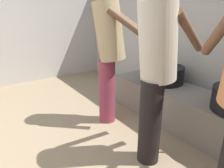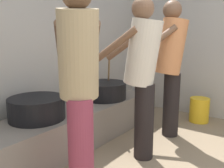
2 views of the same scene
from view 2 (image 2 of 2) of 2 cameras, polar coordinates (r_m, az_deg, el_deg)
The scene contains 8 objects.
block_enclosure_rear at distance 2.93m, azimuth -22.97°, elevation 4.90°, with size 5.26×0.20×1.97m, color #ADA8A0.
hearth_ledge at distance 3.02m, azimuth -7.89°, elevation -9.26°, with size 2.34×0.60×0.43m, color slate.
cooking_pot_main at distance 3.31m, azimuth -1.72°, elevation -1.46°, with size 0.57×0.57×0.67m.
cooking_pot_secondary at distance 2.62m, azimuth -16.86°, elevation -5.32°, with size 0.56×0.56×0.22m.
cook_in_tan_shirt at distance 1.87m, azimuth -7.56°, elevation 1.54°, with size 0.70×0.71×1.65m.
cook_in_orange_shirt at distance 3.11m, azimuth 13.25°, elevation 5.18°, with size 0.71×0.70×1.66m.
cook_in_cream_shirt at distance 2.48m, azimuth 6.91°, elevation 3.33°, with size 0.42×0.71×1.62m.
bucket_yellow_plastic at distance 3.91m, azimuth 19.36°, elevation -5.60°, with size 0.28×0.28×0.36m, color gold.
Camera 2 is at (-1.50, 0.20, 1.26)m, focal length 39.93 mm.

